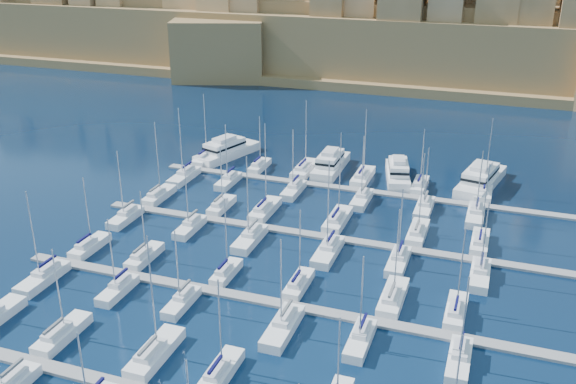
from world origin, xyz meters
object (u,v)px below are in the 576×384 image
at_px(motor_yacht_d, 481,178).
at_px(motor_yacht_a, 226,150).
at_px(motor_yacht_c, 398,172).
at_px(motor_yacht_b, 331,163).
at_px(sailboat_2, 155,353).

bearing_deg(motor_yacht_d, motor_yacht_a, -179.26).
xyz_separation_m(motor_yacht_a, motor_yacht_c, (39.21, -1.24, -0.00)).
height_order(motor_yacht_a, motor_yacht_d, same).
relative_size(motor_yacht_b, motor_yacht_d, 0.81).
height_order(sailboat_2, motor_yacht_d, sailboat_2).
relative_size(sailboat_2, motor_yacht_b, 1.05).
bearing_deg(motor_yacht_d, motor_yacht_b, -177.34).
bearing_deg(sailboat_2, motor_yacht_a, 107.59).
relative_size(motor_yacht_a, motor_yacht_d, 0.92).
xyz_separation_m(sailboat_2, motor_yacht_d, (33.39, 70.59, 0.95)).
bearing_deg(motor_yacht_d, motor_yacht_c, -173.18).
distance_m(motor_yacht_b, motor_yacht_c, 14.55).
bearing_deg(motor_yacht_a, motor_yacht_c, -1.81).
relative_size(sailboat_2, motor_yacht_d, 0.85).
bearing_deg(motor_yacht_a, sailboat_2, -72.41).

